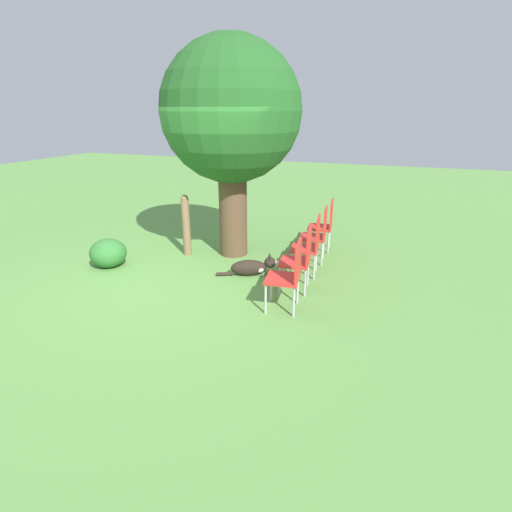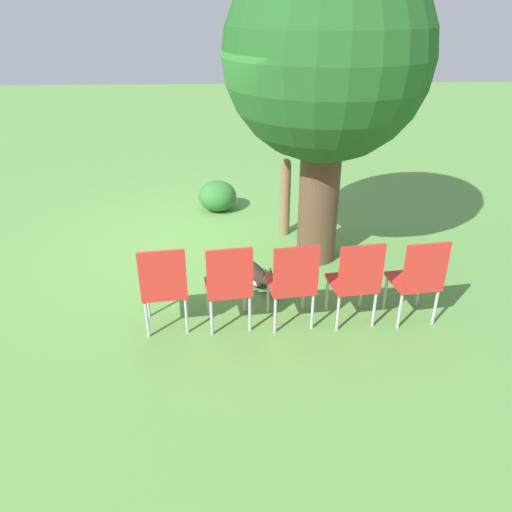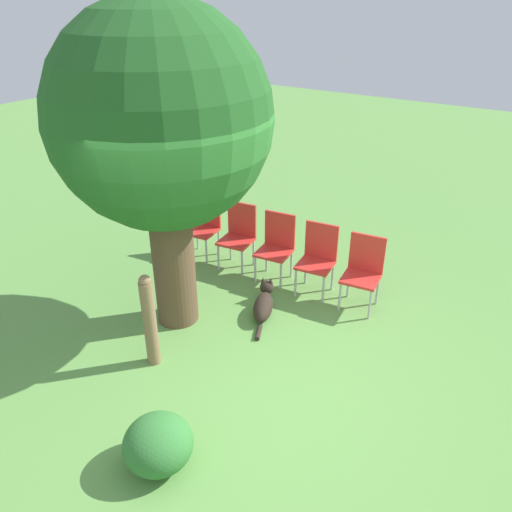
% 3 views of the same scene
% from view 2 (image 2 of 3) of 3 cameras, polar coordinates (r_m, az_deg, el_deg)
% --- Properties ---
extents(ground_plane, '(30.00, 30.00, 0.00)m').
position_cam_2_polar(ground_plane, '(6.77, -5.98, 1.02)').
color(ground_plane, '#609947').
extents(oak_tree, '(2.29, 2.29, 3.58)m').
position_cam_2_polar(oak_tree, '(5.83, 8.13, 21.22)').
color(oak_tree, brown).
rests_on(oak_tree, ground_plane).
extents(dog, '(0.93, 0.51, 0.35)m').
position_cam_2_polar(dog, '(5.78, -0.12, -2.16)').
color(dog, '#2D231C').
rests_on(dog, ground_plane).
extents(fence_post, '(0.14, 0.14, 1.09)m').
position_cam_2_polar(fence_post, '(6.95, 3.36, 6.77)').
color(fence_post, '#846647').
rests_on(fence_post, ground_plane).
extents(red_chair_0, '(0.47, 0.49, 0.94)m').
position_cam_2_polar(red_chair_0, '(4.90, -10.47, -3.21)').
color(red_chair_0, red).
rests_on(red_chair_0, ground_plane).
extents(red_chair_1, '(0.47, 0.49, 0.94)m').
position_cam_2_polar(red_chair_1, '(4.85, -3.12, -3.03)').
color(red_chair_1, red).
rests_on(red_chair_1, ground_plane).
extents(red_chair_2, '(0.47, 0.49, 0.94)m').
position_cam_2_polar(red_chair_2, '(4.89, 4.23, -2.81)').
color(red_chair_2, red).
rests_on(red_chair_2, ground_plane).
extents(red_chair_3, '(0.47, 0.49, 0.94)m').
position_cam_2_polar(red_chair_3, '(5.01, 11.36, -2.55)').
color(red_chair_3, red).
rests_on(red_chair_3, ground_plane).
extents(red_chair_4, '(0.47, 0.49, 0.94)m').
position_cam_2_polar(red_chair_4, '(5.20, 18.05, -2.26)').
color(red_chair_4, red).
rests_on(red_chair_4, ground_plane).
extents(low_shrub, '(0.59, 0.59, 0.47)m').
position_cam_2_polar(low_shrub, '(7.90, -4.44, 6.86)').
color(low_shrub, '#337533').
rests_on(low_shrub, ground_plane).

